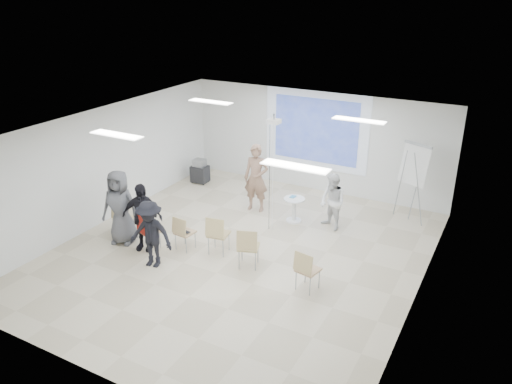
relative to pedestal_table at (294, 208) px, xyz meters
The scene contains 30 objects.
floor 2.21m from the pedestal_table, 101.10° to the right, with size 8.00×9.00×0.10m, color beige.
ceiling 3.44m from the pedestal_table, 101.10° to the right, with size 8.00×9.00×0.10m, color white.
wall_back 2.70m from the pedestal_table, 99.78° to the left, with size 8.00×0.10×3.00m, color silver.
wall_left 5.07m from the pedestal_table, 154.53° to the right, with size 0.10×9.00×3.00m, color silver.
wall_right 4.36m from the pedestal_table, 30.36° to the right, with size 0.10×9.00×3.00m, color silver.
projection_halo 2.81m from the pedestal_table, 100.05° to the left, with size 3.20×0.01×2.30m, color silver.
projection_image 2.80m from the pedestal_table, 100.11° to the left, with size 2.60×0.01×1.90m, color #2E449E.
pedestal_table is the anchor object (origin of this frame).
player_left 1.42m from the pedestal_table, behind, with size 0.78×0.53×2.13m, color #96715C.
player_right 1.10m from the pedestal_table, ahead, with size 0.79×0.63×1.63m, color white.
controller_left 1.53m from the pedestal_table, 157.32° to the left, with size 0.04×0.11×0.04m, color white.
controller_right 1.15m from the pedestal_table, 22.38° to the left, with size 0.04×0.13×0.04m, color white.
chair_far_left 4.40m from the pedestal_table, 142.12° to the right, with size 0.41×0.44×0.83m.
chair_left_mid 3.86m from the pedestal_table, 129.32° to the right, with size 0.56×0.57×0.88m.
chair_left_inner 3.11m from the pedestal_table, 122.12° to the right, with size 0.44×0.47×0.86m.
chair_center 2.57m from the pedestal_table, 109.22° to the right, with size 0.52×0.55×0.96m.
chair_right_inner 2.62m from the pedestal_table, 88.34° to the right, with size 0.59×0.61×0.96m.
chair_right_far 3.22m from the pedestal_table, 61.40° to the right, with size 0.50×0.53×0.91m.
red_jacket 3.97m from the pedestal_table, 127.57° to the right, with size 0.48×0.11×0.45m, color maroon.
laptop 3.03m from the pedestal_table, 122.96° to the right, with size 0.32×0.23×0.02m, color black.
audience_left 3.96m from the pedestal_table, 129.82° to the right, with size 1.10×0.66×1.90m, color black.
audience_mid 4.01m from the pedestal_table, 117.62° to the right, with size 1.14×0.62×1.76m, color black.
audience_outer 4.42m from the pedestal_table, 136.84° to the right, with size 1.00×0.66×2.05m, color #57575C.
flipchart_easel 3.27m from the pedestal_table, 29.68° to the left, with size 0.86×0.68×2.13m.
av_cart 3.95m from the pedestal_table, 162.91° to the left, with size 0.53×0.43×0.76m.
ceiling_projector 2.42m from the pedestal_table, 116.60° to the right, with size 0.30×0.25×3.00m.
fluor_panel_nw 3.55m from the pedestal_table, behind, with size 1.20×0.30×0.02m, color white.
fluor_panel_ne 3.04m from the pedestal_table, ahead, with size 1.20×0.30×0.02m, color white.
fluor_panel_sw 5.07m from the pedestal_table, 123.68° to the right, with size 1.20×0.30×0.02m, color white.
fluor_panel_se 4.73m from the pedestal_table, 66.43° to the right, with size 1.20×0.30×0.02m, color white.
Camera 1 is at (5.19, -8.80, 5.83)m, focal length 35.00 mm.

